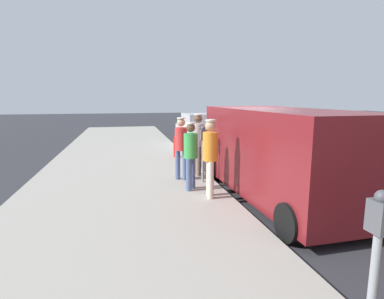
# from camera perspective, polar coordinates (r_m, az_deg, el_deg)

# --- Properties ---
(ground_plane) EXTENTS (80.00, 80.00, 0.00)m
(ground_plane) POSITION_cam_1_polar(r_m,az_deg,el_deg) (9.41, 9.06, -5.32)
(ground_plane) COLOR #2D2D33
(sidewalk_slab) EXTENTS (5.00, 32.00, 0.15)m
(sidewalk_slab) POSITION_cam_1_polar(r_m,az_deg,el_deg) (8.76, -12.87, -6.08)
(sidewalk_slab) COLOR #9E998E
(sidewalk_slab) RESTS_ON ground
(parking_meter_near) EXTENTS (0.14, 0.18, 1.52)m
(parking_meter_near) POSITION_cam_1_polar(r_m,az_deg,el_deg) (8.18, 2.05, 0.98)
(parking_meter_near) COLOR gray
(parking_meter_near) RESTS_ON sidewalk_slab
(parking_meter_far) EXTENTS (0.14, 0.18, 1.52)m
(parking_meter_far) POSITION_cam_1_polar(r_m,az_deg,el_deg) (3.13, 31.11, -15.08)
(parking_meter_far) COLOR gray
(parking_meter_far) RESTS_ON sidewalk_slab
(pedestrian_in_red) EXTENTS (0.34, 0.34, 1.73)m
(pedestrian_in_red) POSITION_cam_1_polar(r_m,az_deg,el_deg) (8.42, -2.02, 0.98)
(pedestrian_in_red) COLOR #4C608C
(pedestrian_in_red) RESTS_ON sidewalk_slab
(pedestrian_in_gray) EXTENTS (0.34, 0.36, 1.80)m
(pedestrian_in_gray) POSITION_cam_1_polar(r_m,az_deg,el_deg) (8.92, 1.14, 1.77)
(pedestrian_in_gray) COLOR #726656
(pedestrian_in_gray) RESTS_ON sidewalk_slab
(pedestrian_in_orange) EXTENTS (0.34, 0.36, 1.78)m
(pedestrian_in_orange) POSITION_cam_1_polar(r_m,az_deg,el_deg) (6.91, 3.40, -0.65)
(pedestrian_in_orange) COLOR beige
(pedestrian_in_orange) RESTS_ON sidewalk_slab
(pedestrian_in_green) EXTENTS (0.34, 0.34, 1.67)m
(pedestrian_in_green) POSITION_cam_1_polar(r_m,az_deg,el_deg) (7.49, -0.24, -0.41)
(pedestrian_in_green) COLOR #4C608C
(pedestrian_in_green) RESTS_ON sidewalk_slab
(parked_van) EXTENTS (2.25, 5.25, 2.15)m
(parked_van) POSITION_cam_1_polar(r_m,az_deg,el_deg) (7.47, 15.96, -0.42)
(parked_van) COLOR maroon
(parked_van) RESTS_ON ground
(parked_sedan_behind) EXTENTS (1.99, 4.42, 1.65)m
(parked_sedan_behind) POSITION_cam_1_polar(r_m,az_deg,el_deg) (14.62, 1.97, 3.12)
(parked_sedan_behind) COLOR #BCBCC1
(parked_sedan_behind) RESTS_ON ground
(fire_hydrant) EXTENTS (0.24, 0.24, 0.86)m
(fire_hydrant) POSITION_cam_1_polar(r_m,az_deg,el_deg) (11.74, -2.89, 0.61)
(fire_hydrant) COLOR red
(fire_hydrant) RESTS_ON sidewalk_slab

